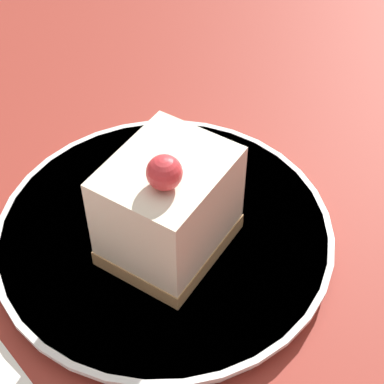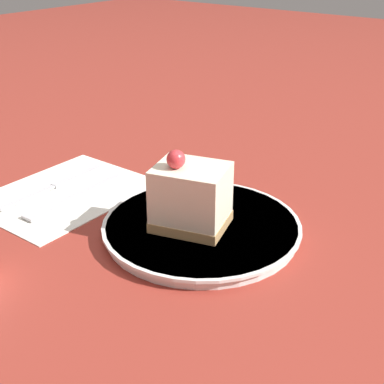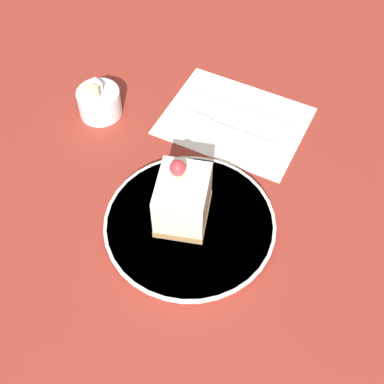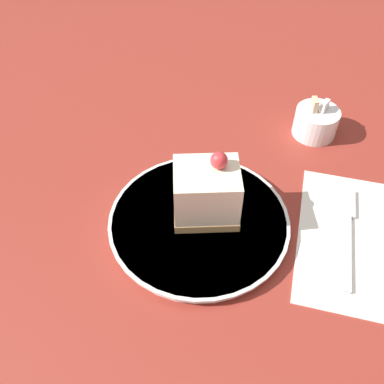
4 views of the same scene
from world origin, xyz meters
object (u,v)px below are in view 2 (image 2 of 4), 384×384
Objects in this scene: cake_slice at (191,197)px; fork at (68,199)px; plate at (202,227)px; knife at (63,182)px.

fork is at bearing -7.43° from cake_slice.
plate is at bearing -130.42° from cake_slice.
plate is at bearing -177.77° from knife.
plate is 1.33× the size of knife.
cake_slice reaches higher than fork.
plate reaches higher than knife.
cake_slice is at bearing 66.06° from plate.
knife is (0.05, -0.03, -0.00)m from fork.
knife is at bearing -17.16° from cake_slice.
cake_slice is at bearing -171.31° from fork.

